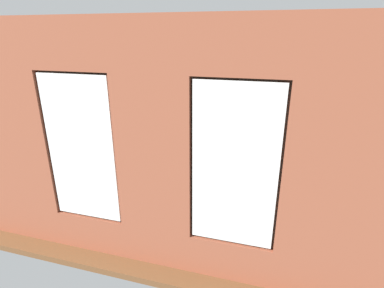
# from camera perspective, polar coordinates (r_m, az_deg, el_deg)

# --- Properties ---
(ground_plane) EXTENTS (6.89, 5.84, 0.10)m
(ground_plane) POSITION_cam_1_polar(r_m,az_deg,el_deg) (6.73, 1.84, -7.70)
(ground_plane) COLOR brown
(brick_wall_with_windows) EXTENTS (6.29, 0.30, 3.32)m
(brick_wall_with_windows) POSITION_cam_1_polar(r_m,az_deg,el_deg) (3.83, -7.38, -2.36)
(brick_wall_with_windows) COLOR #9E5138
(brick_wall_with_windows) RESTS_ON ground_plane
(white_wall_right) EXTENTS (0.10, 4.84, 3.32)m
(white_wall_right) POSITION_cam_1_polar(r_m,az_deg,el_deg) (7.33, -22.76, 7.30)
(white_wall_right) COLOR silver
(white_wall_right) RESTS_ON ground_plane
(couch_by_window) EXTENTS (2.00, 0.87, 0.80)m
(couch_by_window) POSITION_cam_1_polar(r_m,az_deg,el_deg) (5.11, -7.69, -12.90)
(couch_by_window) COLOR black
(couch_by_window) RESTS_ON ground_plane
(couch_left) EXTENTS (1.00, 2.12, 0.80)m
(couch_left) POSITION_cam_1_polar(r_m,az_deg,el_deg) (6.34, 23.62, -7.58)
(couch_left) COLOR black
(couch_left) RESTS_ON ground_plane
(coffee_table) EXTENTS (1.51, 0.82, 0.41)m
(coffee_table) POSITION_cam_1_polar(r_m,az_deg,el_deg) (6.69, -0.97, -3.93)
(coffee_table) COLOR #A87547
(coffee_table) RESTS_ON ground_plane
(cup_ceramic) EXTENTS (0.08, 0.08, 0.09)m
(cup_ceramic) POSITION_cam_1_polar(r_m,az_deg,el_deg) (6.68, 2.81, -3.13)
(cup_ceramic) COLOR #B23D38
(cup_ceramic) RESTS_ON coffee_table
(table_plant_small) EXTENTS (0.16, 0.16, 0.25)m
(table_plant_small) POSITION_cam_1_polar(r_m,az_deg,el_deg) (6.62, -0.98, -2.52)
(table_plant_small) COLOR brown
(table_plant_small) RESTS_ON coffee_table
(remote_silver) EXTENTS (0.07, 0.17, 0.02)m
(remote_silver) POSITION_cam_1_polar(r_m,az_deg,el_deg) (6.81, -2.25, -2.97)
(remote_silver) COLOR #B2B2B7
(remote_silver) RESTS_ON coffee_table
(remote_black) EXTENTS (0.18, 0.10, 0.02)m
(remote_black) POSITION_cam_1_polar(r_m,az_deg,el_deg) (6.70, -5.01, -3.45)
(remote_black) COLOR black
(remote_black) RESTS_ON coffee_table
(remote_gray) EXTENTS (0.13, 0.17, 0.02)m
(remote_gray) POSITION_cam_1_polar(r_m,az_deg,el_deg) (6.53, -0.34, -4.02)
(remote_gray) COLOR #59595B
(remote_gray) RESTS_ON coffee_table
(media_console) EXTENTS (1.22, 0.42, 0.56)m
(media_console) POSITION_cam_1_polar(r_m,az_deg,el_deg) (7.42, -20.31, -3.43)
(media_console) COLOR black
(media_console) RESTS_ON ground_plane
(tv_flatscreen) EXTENTS (1.15, 0.20, 0.82)m
(tv_flatscreen) POSITION_cam_1_polar(r_m,az_deg,el_deg) (7.19, -20.96, 1.67)
(tv_flatscreen) COLOR black
(tv_flatscreen) RESTS_ON media_console
(potted_plant_near_tv) EXTENTS (1.11, 1.01, 1.25)m
(potted_plant_near_tv) POSITION_cam_1_polar(r_m,az_deg,el_deg) (6.19, -22.27, -4.28)
(potted_plant_near_tv) COLOR #47423D
(potted_plant_near_tv) RESTS_ON ground_plane
(potted_plant_corner_far_left) EXTENTS (0.52, 0.52, 0.74)m
(potted_plant_corner_far_left) POSITION_cam_1_polar(r_m,az_deg,el_deg) (4.74, 28.20, -16.04)
(potted_plant_corner_far_left) COLOR #9E5638
(potted_plant_corner_far_left) RESTS_ON ground_plane
(potted_plant_between_couches) EXTENTS (0.62, 0.62, 0.87)m
(potted_plant_between_couches) POSITION_cam_1_polar(r_m,az_deg,el_deg) (4.69, 9.30, -12.68)
(potted_plant_between_couches) COLOR beige
(potted_plant_between_couches) RESTS_ON ground_plane
(potted_plant_corner_near_left) EXTENTS (0.75, 0.87, 1.33)m
(potted_plant_corner_near_left) POSITION_cam_1_polar(r_m,az_deg,el_deg) (8.15, 23.42, 0.87)
(potted_plant_corner_near_left) COLOR #9E5638
(potted_plant_corner_near_left) RESTS_ON ground_plane
(potted_plant_mid_room_small) EXTENTS (0.24, 0.24, 0.48)m
(potted_plant_mid_room_small) POSITION_cam_1_polar(r_m,az_deg,el_deg) (7.25, 8.84, -2.70)
(potted_plant_mid_room_small) COLOR brown
(potted_plant_mid_room_small) RESTS_ON ground_plane
(potted_plant_by_left_couch) EXTENTS (0.32, 0.32, 0.52)m
(potted_plant_by_left_couch) POSITION_cam_1_polar(r_m,az_deg,el_deg) (7.64, 19.49, -2.19)
(potted_plant_by_left_couch) COLOR #47423D
(potted_plant_by_left_couch) RESTS_ON ground_plane
(potted_plant_foreground_right) EXTENTS (0.86, 0.78, 1.31)m
(potted_plant_foreground_right) POSITION_cam_1_polar(r_m,az_deg,el_deg) (8.92, -10.69, 4.13)
(potted_plant_foreground_right) COLOR gray
(potted_plant_foreground_right) RESTS_ON ground_plane
(potted_plant_beside_window_right) EXTENTS (0.45, 0.45, 0.79)m
(potted_plant_beside_window_right) POSITION_cam_1_polar(r_m,az_deg,el_deg) (5.72, -23.10, -8.71)
(potted_plant_beside_window_right) COLOR brown
(potted_plant_beside_window_right) RESTS_ON ground_plane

